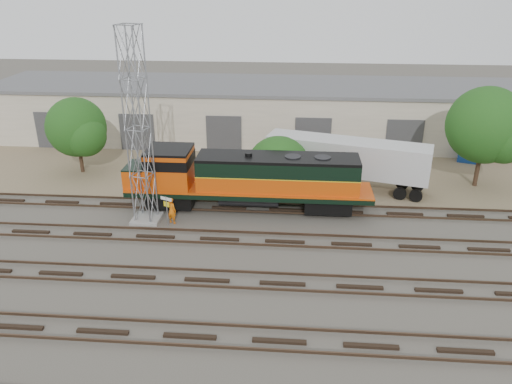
# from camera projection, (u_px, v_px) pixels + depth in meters

# --- Properties ---
(ground) EXTENTS (140.00, 140.00, 0.00)m
(ground) POSITION_uv_depth(u_px,v_px,m) (284.00, 255.00, 28.86)
(ground) COLOR #47423A
(ground) RESTS_ON ground
(dirt_strip) EXTENTS (80.00, 16.00, 0.02)m
(dirt_strip) POSITION_uv_depth(u_px,v_px,m) (289.00, 165.00, 42.57)
(dirt_strip) COLOR #726047
(dirt_strip) RESTS_ON ground
(tracks) EXTENTS (80.00, 20.40, 0.28)m
(tracks) POSITION_uv_depth(u_px,v_px,m) (283.00, 283.00, 26.09)
(tracks) COLOR black
(tracks) RESTS_ON ground
(warehouse) EXTENTS (58.40, 10.40, 5.30)m
(warehouse) POSITION_uv_depth(u_px,v_px,m) (292.00, 111.00, 48.80)
(warehouse) COLOR beige
(warehouse) RESTS_ON ground
(locomotive) EXTENTS (16.67, 2.93, 4.01)m
(locomotive) POSITION_uv_depth(u_px,v_px,m) (244.00, 178.00, 33.64)
(locomotive) COLOR black
(locomotive) RESTS_ON tracks
(signal_tower) EXTENTS (1.82, 1.82, 12.35)m
(signal_tower) POSITION_uv_depth(u_px,v_px,m) (138.00, 132.00, 30.65)
(signal_tower) COLOR gray
(signal_tower) RESTS_ON ground
(sign_post) EXTENTS (0.79, 0.37, 2.06)m
(sign_post) POSITION_uv_depth(u_px,v_px,m) (167.00, 206.00, 31.69)
(sign_post) COLOR gray
(sign_post) RESTS_ON ground
(worker) EXTENTS (0.77, 0.66, 1.78)m
(worker) POSITION_uv_depth(u_px,v_px,m) (172.00, 211.00, 32.29)
(worker) COLOR orange
(worker) RESTS_ON ground
(semi_trailer) EXTENTS (12.26, 5.56, 3.71)m
(semi_trailer) POSITION_uv_depth(u_px,v_px,m) (350.00, 158.00, 37.23)
(semi_trailer) COLOR #BDBDBD
(semi_trailer) RESTS_ON ground
(dumpster_blue) EXTENTS (2.00, 1.94, 1.50)m
(dumpster_blue) POSITION_uv_depth(u_px,v_px,m) (468.00, 153.00, 43.25)
(dumpster_blue) COLOR navy
(dumpster_blue) RESTS_ON ground
(dumpster_red) EXTENTS (1.90, 1.84, 1.40)m
(dumpster_red) POSITION_uv_depth(u_px,v_px,m) (490.00, 150.00, 44.10)
(dumpster_red) COLOR maroon
(dumpster_red) RESTS_ON ground
(tree_west) EXTENTS (4.95, 4.72, 6.17)m
(tree_west) POSITION_uv_depth(u_px,v_px,m) (78.00, 129.00, 39.48)
(tree_west) COLOR #382619
(tree_west) RESTS_ON ground
(tree_mid) EXTENTS (4.94, 4.70, 4.70)m
(tree_mid) POSITION_uv_depth(u_px,v_px,m) (281.00, 171.00, 35.91)
(tree_mid) COLOR #382619
(tree_mid) RESTS_ON ground
(tree_east) EXTENTS (5.95, 5.66, 7.65)m
(tree_east) POSITION_uv_depth(u_px,v_px,m) (490.00, 128.00, 36.35)
(tree_east) COLOR #382619
(tree_east) RESTS_ON ground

